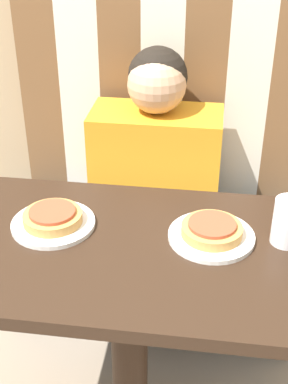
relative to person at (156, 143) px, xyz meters
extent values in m
cube|color=navy|center=(0.00, 0.00, -0.49)|extent=(1.02, 0.46, 0.43)
cube|color=brown|center=(-0.44, 0.19, 0.10)|extent=(0.15, 0.08, 0.74)
cube|color=beige|center=(-0.29, 0.19, 0.10)|extent=(0.15, 0.08, 0.74)
cube|color=brown|center=(-0.15, 0.19, 0.10)|extent=(0.15, 0.08, 0.74)
cube|color=beige|center=(0.00, 0.19, 0.10)|extent=(0.15, 0.08, 0.74)
cube|color=brown|center=(0.15, 0.19, 0.10)|extent=(0.15, 0.08, 0.74)
cube|color=beige|center=(0.29, 0.19, 0.10)|extent=(0.15, 0.08, 0.74)
cube|color=black|center=(0.00, -0.58, -0.01)|extent=(0.89, 0.55, 0.03)
cylinder|color=black|center=(0.00, -0.58, -0.37)|extent=(0.10, 0.10, 0.67)
cube|color=orange|center=(0.00, 0.00, -0.08)|extent=(0.43, 0.21, 0.38)
sphere|color=tan|center=(0.00, 0.00, 0.20)|extent=(0.19, 0.19, 0.19)
sphere|color=black|center=(0.00, 0.02, 0.22)|extent=(0.19, 0.19, 0.19)
cylinder|color=white|center=(-0.20, -0.53, 0.01)|extent=(0.21, 0.21, 0.01)
cylinder|color=white|center=(0.20, -0.53, 0.01)|extent=(0.21, 0.21, 0.01)
cylinder|color=#C68E47|center=(-0.20, -0.53, 0.03)|extent=(0.15, 0.15, 0.03)
cylinder|color=#AD472D|center=(-0.20, -0.53, 0.05)|extent=(0.12, 0.12, 0.01)
cylinder|color=#C68E47|center=(0.20, -0.53, 0.03)|extent=(0.15, 0.15, 0.03)
cylinder|color=#AD472D|center=(0.20, -0.53, 0.05)|extent=(0.12, 0.12, 0.01)
cylinder|color=silver|center=(0.38, -0.52, 0.06)|extent=(0.07, 0.07, 0.12)
camera|label=1|loc=(0.18, -1.60, 0.77)|focal=50.00mm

